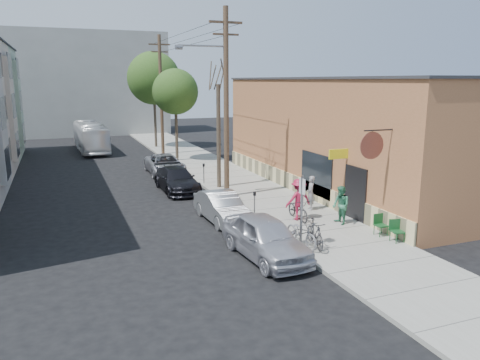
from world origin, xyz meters
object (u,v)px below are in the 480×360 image
object	(u,v)px
cyclist	(298,199)
parked_bike_b	(302,233)
tree_leafy_mid	(175,92)
parked_bike_a	(315,233)
patio_chair_b	(397,231)
tree_bare	(219,137)
tree_leafy_far	(154,78)
car_0	(266,237)
patron_green	(341,205)
car_1	(222,207)
sign_post	(302,205)
parking_meter_far	(204,170)
car_3	(165,164)
patio_chair_a	(381,225)
patron_grey	(311,193)
car_2	(177,180)
bus	(91,137)
parking_meter_near	(255,200)
utility_pole_near	(225,100)

from	to	relation	value
cyclist	parked_bike_b	size ratio (longest dim) A/B	0.97
tree_leafy_mid	parked_bike_a	xyz separation A→B (m)	(0.07, -21.52, -4.86)
patio_chair_b	cyclist	size ratio (longest dim) A/B	0.46
tree_bare	tree_leafy_far	world-z (taller)	tree_leafy_far
cyclist	parked_bike_a	xyz separation A→B (m)	(-1.13, -3.44, -0.42)
cyclist	car_0	distance (m)	4.69
parked_bike_a	patron_green	bearing A→B (deg)	51.06
tree_leafy_far	car_1	world-z (taller)	tree_leafy_far
sign_post	tree_bare	distance (m)	11.06
sign_post	tree_leafy_far	bearing A→B (deg)	89.13
tree_bare	parking_meter_far	bearing A→B (deg)	112.98
parking_meter_far	tree_bare	size ratio (longest dim) A/B	0.20
parking_meter_far	car_0	bearing A→B (deg)	-96.66
tree_bare	patron_green	world-z (taller)	tree_bare
tree_leafy_mid	car_3	distance (m)	6.97
tree_bare	patio_chair_a	world-z (taller)	tree_bare
patron_grey	car_2	size ratio (longest dim) A/B	0.35
patio_chair_b	car_0	world-z (taller)	car_0
patron_grey	bus	world-z (taller)	bus
patron_grey	patron_green	size ratio (longest dim) A/B	0.98
patio_chair_b	sign_post	bearing A→B (deg)	179.98
patio_chair_a	car_1	bearing A→B (deg)	137.88
parked_bike_b	car_3	distance (m)	16.71
patio_chair_b	patron_grey	xyz separation A→B (m)	(-0.82, 5.42, 0.41)
tree_bare	car_2	xyz separation A→B (m)	(-2.48, 0.45, -2.49)
parked_bike_a	car_2	world-z (taller)	car_2
parking_meter_near	car_2	distance (m)	7.41
car_2	tree_bare	bearing A→B (deg)	-11.15
parking_meter_far	patron_grey	size ratio (longest dim) A/B	0.73
utility_pole_near	parked_bike_b	size ratio (longest dim) A/B	5.04
parked_bike_a	parking_meter_far	bearing A→B (deg)	103.82
parked_bike_a	patio_chair_b	bearing A→B (deg)	-0.96
utility_pole_near	patron_green	xyz separation A→B (m)	(3.04, -6.65, -4.40)
car_0	patron_green	bearing A→B (deg)	20.45
parking_meter_near	tree_bare	size ratio (longest dim) A/B	0.20
parking_meter_near	car_1	distance (m)	1.55
car_3	bus	distance (m)	13.81
patio_chair_a	patio_chair_b	size ratio (longest dim) A/B	1.00
utility_pole_near	parked_bike_b	xyz separation A→B (m)	(0.07, -8.49, -4.74)
patron_green	patron_grey	bearing A→B (deg)	-177.50
tree_bare	car_2	distance (m)	3.54
parking_meter_near	parked_bike_b	world-z (taller)	parking_meter_near
parked_bike_b	car_1	bearing A→B (deg)	104.62
parking_meter_near	utility_pole_near	distance (m)	6.21
tree_leafy_far	patio_chair_b	xyz separation A→B (m)	(3.40, -30.62, -6.02)
tree_leafy_far	car_0	world-z (taller)	tree_leafy_far
car_2	parked_bike_a	bearing A→B (deg)	-78.42
tree_bare	patio_chair_b	size ratio (longest dim) A/B	6.90
car_3	bus	xyz separation A→B (m)	(-3.99, 13.20, 0.64)
sign_post	car_0	xyz separation A→B (m)	(-1.55, -0.15, -1.05)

